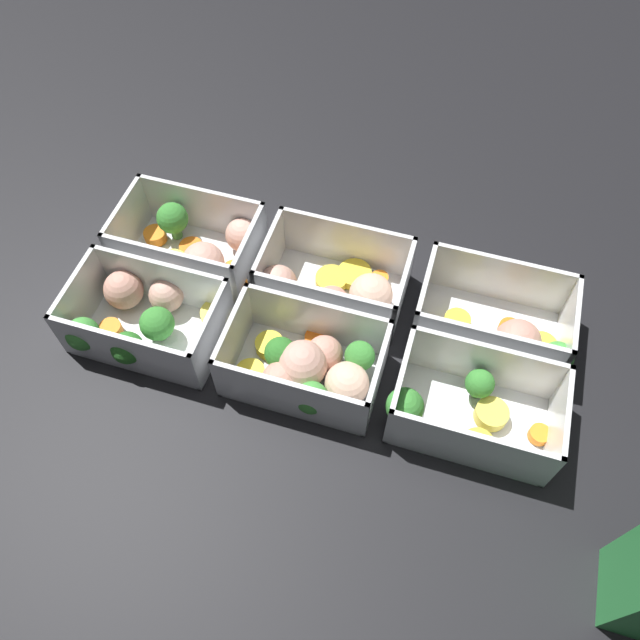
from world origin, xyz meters
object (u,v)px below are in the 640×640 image
container_far_center (309,367)px  container_near_left (503,329)px  container_near_right (197,246)px  container_near_center (333,286)px  container_far_right (142,317)px  container_far_left (466,409)px

container_far_center → container_near_left: bearing=-150.3°
container_near_right → container_far_center: bearing=146.4°
container_near_center → container_far_center: 0.11m
container_near_left → container_far_right: same height
container_near_center → container_far_left: same height
container_near_left → container_far_center: (0.18, 0.10, 0.00)m
container_near_left → container_far_center: same height
container_far_right → container_near_right: bearing=-99.3°
container_near_center → container_near_right: same height
container_near_left → container_far_center: 0.21m
container_far_center → container_far_right: bearing=-2.0°
container_far_left → container_far_center: 0.16m
container_near_center → container_near_right: 0.17m
container_far_center → container_near_right: bearing=-33.6°
container_near_right → container_far_left: bearing=161.2°
container_far_right → container_near_left: bearing=-165.3°
container_far_left → container_far_center: (0.16, 0.00, 0.00)m
container_far_left → container_far_center: bearing=0.3°
container_near_center → container_near_right: size_ratio=1.02×
container_near_right → container_far_right: size_ratio=0.99×
container_near_right → container_far_right: 0.11m
container_far_left → container_far_right: (0.35, -0.01, 0.00)m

